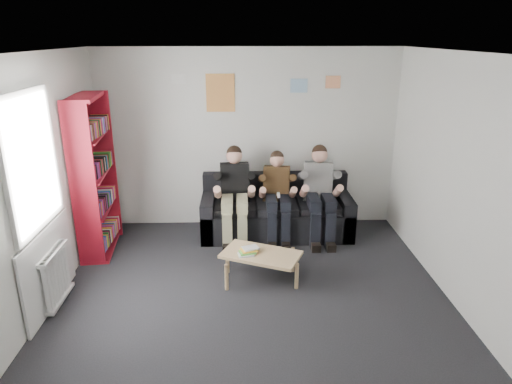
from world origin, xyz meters
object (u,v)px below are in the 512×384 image
sofa (276,213)px  coffee_table (261,256)px  person_left (235,195)px  person_right (320,194)px  person_middle (277,197)px  bookshelf (95,176)px

sofa → coffee_table: bearing=-101.5°
sofa → person_left: (-0.62, -0.20, 0.37)m
sofa → coffee_table: 1.47m
person_left → person_right: (1.23, -0.00, 0.00)m
person_middle → person_right: (0.62, -0.00, 0.03)m
coffee_table → person_left: size_ratio=0.67×
person_left → person_right: 1.23m
bookshelf → person_middle: 2.53m
sofa → person_right: bearing=-18.3°
bookshelf → person_right: bookshelf is taller
sofa → coffee_table: (-0.29, -1.44, 0.02)m
sofa → bookshelf: 2.63m
person_left → person_right: bearing=-3.5°
bookshelf → person_right: (3.09, 0.29, -0.39)m
coffee_table → bookshelf: bearing=156.6°
sofa → coffee_table: sofa is taller
sofa → person_left: size_ratio=1.62×
coffee_table → person_right: bearing=53.7°
sofa → person_middle: bearing=-90.0°
person_left → person_middle: person_left is taller
person_left → person_middle: 0.62m
coffee_table → person_middle: 1.31m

